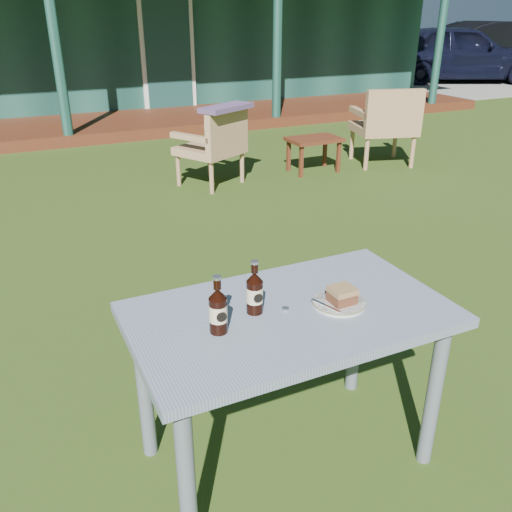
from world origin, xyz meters
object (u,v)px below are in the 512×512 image
car_near (458,53)px  armchair_right (387,122)px  plate (339,303)px  cola_bottle_near (255,292)px  car_far (493,47)px  cola_bottle_far (218,310)px  side_table (314,143)px  cake_slice (342,295)px  cafe_table (289,333)px  armchair_left (215,143)px

car_near → armchair_right: bearing=156.0°
plate → cola_bottle_near: 0.34m
car_far → cola_bottle_far: size_ratio=20.16×
cola_bottle_near → side_table: (2.54, 3.77, -0.46)m
cake_slice → plate: bearing=122.0°
plate → cake_slice: size_ratio=2.22×
cafe_table → cola_bottle_far: cola_bottle_far is taller
cafe_table → side_table: size_ratio=2.00×
cake_slice → side_table: 4.48m
car_near → armchair_right: 9.11m
plate → cake_slice: (0.01, -0.01, 0.04)m
armchair_right → cafe_table: bearing=-132.1°
cola_bottle_far → cola_bottle_near: bearing=21.7°
car_far → armchair_right: car_far is taller
armchair_right → cola_bottle_near: bearing=-133.5°
car_far → armchair_left: bearing=127.6°
car_far → cola_bottle_near: (-13.02, -10.96, 0.08)m
armchair_right → side_table: size_ratio=1.54×
car_far → cafe_table: car_far is taller
cola_bottle_near → cola_bottle_far: 0.18m
car_far → plate: car_far is taller
car_near → cake_slice: 13.96m
cafe_table → cola_bottle_near: 0.23m
armchair_left → armchair_right: (2.16, -0.10, 0.06)m
cake_slice → cola_bottle_near: size_ratio=0.44×
car_far → cola_bottle_far: (-13.19, -11.03, 0.09)m
cake_slice → armchair_right: 4.90m
cafe_table → plate: plate is taller
car_far → side_table: (-10.49, -7.19, -0.38)m
car_near → side_table: 9.76m
armchair_left → armchair_right: size_ratio=0.88×
cola_bottle_near → cola_bottle_far: size_ratio=0.97×
cafe_table → armchair_right: armchair_right is taller
armchair_left → side_table: 1.24m
cake_slice → cola_bottle_near: 0.34m
plate → armchair_right: armchair_right is taller
cafe_table → plate: (0.19, -0.04, 0.11)m
armchair_right → cake_slice: bearing=-130.0°
cola_bottle_near → armchair_right: cola_bottle_near is taller
cola_bottle_far → side_table: cola_bottle_far is taller
car_near → cake_slice: size_ratio=45.94×
armchair_left → car_near: bearing=33.0°
armchair_left → armchair_right: 2.16m
cake_slice → side_table: size_ratio=0.15×
cafe_table → armchair_left: bearing=72.7°
cola_bottle_near → armchair_right: size_ratio=0.23×
plate → side_table: bearing=60.1°
car_far → cafe_table: 16.95m
cafe_table → side_table: bearing=57.7°
cola_bottle_far → armchair_left: (1.48, 3.82, -0.35)m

